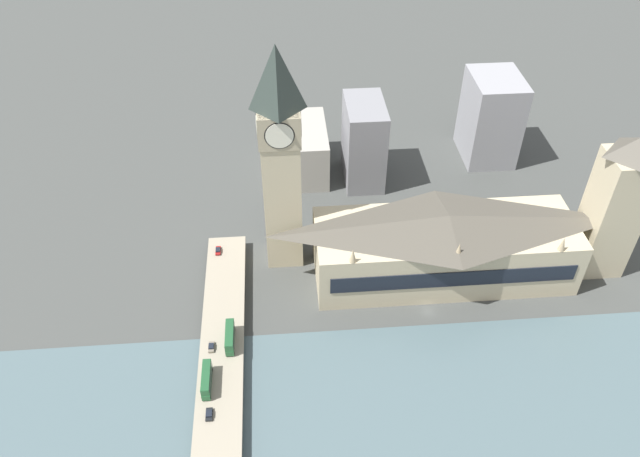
% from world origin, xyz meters
% --- Properties ---
extents(ground_plane, '(600.00, 600.00, 0.00)m').
position_xyz_m(ground_plane, '(0.00, 0.00, 0.00)').
color(ground_plane, '#424442').
extents(river_water, '(54.83, 360.00, 0.30)m').
position_xyz_m(river_water, '(-33.41, 0.00, 0.15)').
color(river_water, '#4C6066').
rests_on(river_water, ground_plane).
extents(parliament_hall, '(29.26, 87.15, 25.90)m').
position_xyz_m(parliament_hall, '(17.39, -8.00, 12.87)').
color(parliament_hall, '#C1B28E').
rests_on(parliament_hall, ground_plane).
extents(clock_tower, '(13.53, 13.53, 80.56)m').
position_xyz_m(clock_tower, '(30.67, 45.73, 42.75)').
color(clock_tower, '#C1B28E').
rests_on(clock_tower, ground_plane).
extents(victoria_tower, '(14.80, 14.80, 56.88)m').
position_xyz_m(victoria_tower, '(17.45, -62.98, 26.44)').
color(victoria_tower, '#C1B28E').
rests_on(victoria_tower, ground_plane).
extents(road_bridge, '(141.66, 13.24, 4.22)m').
position_xyz_m(road_bridge, '(-33.41, 66.50, 3.36)').
color(road_bridge, gray).
rests_on(road_bridge, ground_plane).
extents(double_decker_bus_lead, '(11.15, 2.57, 4.94)m').
position_xyz_m(double_decker_bus_lead, '(-11.38, 63.81, 6.94)').
color(double_decker_bus_lead, '#235B33').
rests_on(double_decker_bus_lead, road_bridge).
extents(double_decker_bus_rear, '(11.19, 2.47, 4.96)m').
position_xyz_m(double_decker_bus_rear, '(-26.25, 69.94, 6.94)').
color(double_decker_bus_rear, '#235B33').
rests_on(double_decker_bus_rear, road_bridge).
extents(car_northbound_lead, '(3.98, 1.90, 1.40)m').
position_xyz_m(car_northbound_lead, '(-36.35, 68.90, 4.91)').
color(car_northbound_lead, black).
rests_on(car_northbound_lead, road_bridge).
extents(car_northbound_mid, '(3.93, 1.75, 1.39)m').
position_xyz_m(car_northbound_mid, '(-13.08, 69.51, 4.90)').
color(car_northbound_mid, slate).
rests_on(car_northbound_mid, road_bridge).
extents(car_southbound_lead, '(4.31, 1.77, 1.38)m').
position_xyz_m(car_southbound_lead, '(29.78, 69.36, 4.90)').
color(car_southbound_lead, maroon).
rests_on(car_southbound_lead, road_bridge).
extents(city_block_west, '(33.49, 19.13, 20.21)m').
position_xyz_m(city_block_west, '(83.56, 35.90, 10.10)').
color(city_block_west, '#A39E93').
rests_on(city_block_west, ground_plane).
extents(city_block_center, '(26.48, 20.41, 36.78)m').
position_xyz_m(city_block_center, '(88.86, -43.72, 18.39)').
color(city_block_center, '#939399').
rests_on(city_block_center, ground_plane).
extents(city_block_east, '(25.99, 15.21, 34.32)m').
position_xyz_m(city_block_east, '(76.21, 11.83, 17.16)').
color(city_block_east, gray).
rests_on(city_block_east, ground_plane).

